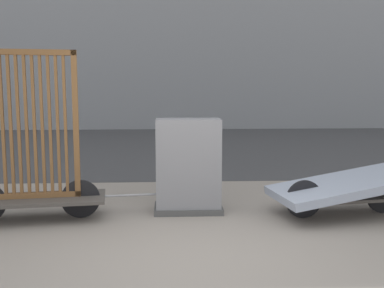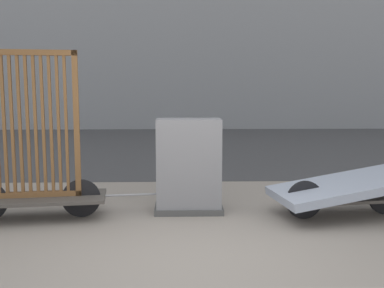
# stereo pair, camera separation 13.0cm
# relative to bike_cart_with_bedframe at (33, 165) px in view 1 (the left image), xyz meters

# --- Properties ---
(ground_plane) EXTENTS (60.00, 60.00, 0.00)m
(ground_plane) POSITION_rel_bike_cart_with_bedframe_xyz_m (2.02, -1.49, -0.71)
(ground_plane) COLOR gray
(road_strip) EXTENTS (56.00, 10.07, 0.01)m
(road_strip) POSITION_rel_bike_cart_with_bedframe_xyz_m (2.02, 7.27, -0.71)
(road_strip) COLOR #424244
(road_strip) RESTS_ON ground_plane
(bike_cart_with_bedframe) EXTENTS (2.51, 0.94, 2.16)m
(bike_cart_with_bedframe) POSITION_rel_bike_cart_with_bedframe_xyz_m (0.00, 0.00, 0.00)
(bike_cart_with_bedframe) COLOR #4C4742
(bike_cart_with_bedframe) RESTS_ON ground_plane
(bike_cart_with_mattress) EXTENTS (2.58, 1.29, 0.60)m
(bike_cart_with_mattress) POSITION_rel_bike_cart_with_bedframe_xyz_m (4.05, -0.00, -0.34)
(bike_cart_with_mattress) COLOR #4C4742
(bike_cart_with_mattress) RESTS_ON ground_plane
(utility_cabinet) EXTENTS (0.92, 0.53, 1.27)m
(utility_cabinet) POSITION_rel_bike_cart_with_bedframe_xyz_m (1.98, 0.30, -0.12)
(utility_cabinet) COLOR #4C4C4C
(utility_cabinet) RESTS_ON ground_plane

